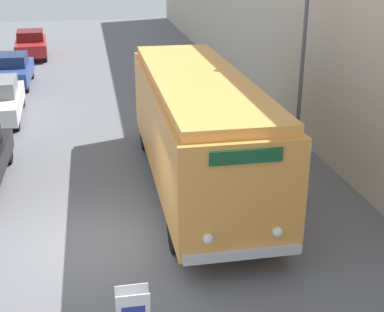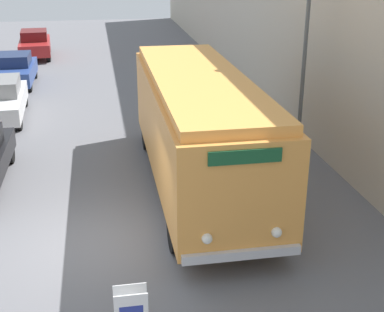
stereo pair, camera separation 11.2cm
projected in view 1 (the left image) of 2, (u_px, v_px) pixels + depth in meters
The scene contains 7 objects.
ground_plane at pixel (98, 244), 12.44m from camera, with size 80.00×80.00×0.00m, color slate.
building_wall_right at pixel (273, 8), 21.32m from camera, with size 0.30×60.00×8.21m.
vintage_bus at pixel (198, 125), 14.73m from camera, with size 2.61×9.54×3.26m.
sign_board at pixel (133, 311), 9.49m from camera, with size 0.60×0.34×0.89m.
streetlamp at pixel (306, 17), 15.56m from camera, with size 0.36×0.36×7.08m.
parked_car_far at pixel (10, 70), 26.01m from camera, with size 1.92×4.21×1.54m.
parked_car_distant at pixel (31, 44), 32.49m from camera, with size 2.08×4.52×1.62m.
Camera 1 is at (0.17, -11.01, 6.51)m, focal length 50.00 mm.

